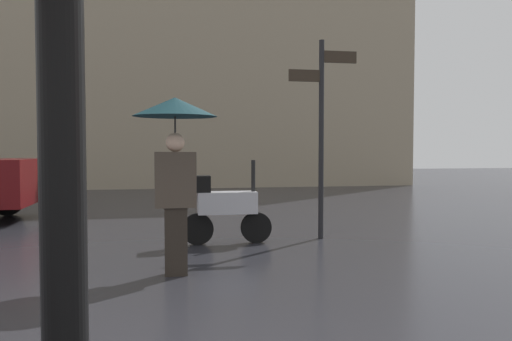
# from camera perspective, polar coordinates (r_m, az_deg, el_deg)

# --- Properties ---
(pedestrian_with_umbrella) EXTENTS (0.93, 0.93, 1.97)m
(pedestrian_with_umbrella) POSITION_cam_1_polar(r_m,az_deg,el_deg) (5.60, -9.15, 3.71)
(pedestrian_with_umbrella) COLOR #2A241E
(pedestrian_with_umbrella) RESTS_ON ground
(parked_scooter) EXTENTS (1.33, 0.32, 1.23)m
(parked_scooter) POSITION_cam_1_polar(r_m,az_deg,el_deg) (7.42, -3.63, -4.10)
(parked_scooter) COLOR black
(parked_scooter) RESTS_ON ground
(street_signpost) EXTENTS (1.08, 0.08, 3.07)m
(street_signpost) POSITION_cam_1_polar(r_m,az_deg,el_deg) (7.88, 7.45, 5.80)
(street_signpost) COLOR black
(street_signpost) RESTS_ON ground
(building_block) EXTENTS (18.65, 3.19, 12.39)m
(building_block) POSITION_cam_1_polar(r_m,az_deg,el_deg) (19.87, -10.54, 16.43)
(building_block) COLOR gray
(building_block) RESTS_ON ground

